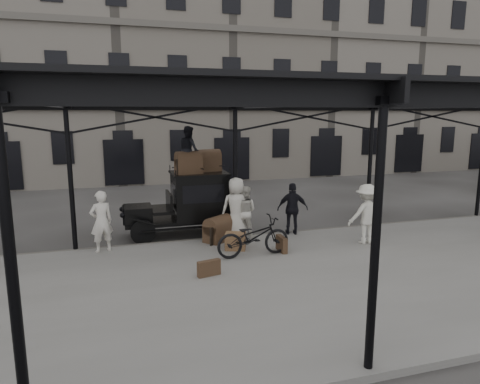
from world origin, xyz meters
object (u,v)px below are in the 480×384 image
object	(u,v)px
steamer_trunk_roof_near	(189,164)
steamer_trunk_platform	(218,230)
porter_left	(101,221)
taxi	(190,201)
bicycle	(253,237)
porter_official	(293,209)

from	to	relation	value
steamer_trunk_roof_near	steamer_trunk_platform	xyz separation A→B (m)	(0.70, -1.24, -2.00)
porter_left	taxi	bearing A→B (deg)	-170.65
steamer_trunk_platform	bicycle	bearing A→B (deg)	-108.03
taxi	bicycle	xyz separation A→B (m)	(1.23, -3.19, -0.49)
taxi	porter_left	size ratio (longest dim) A/B	2.00
porter_left	steamer_trunk_platform	distance (m)	3.57
porter_official	steamer_trunk_platform	world-z (taller)	porter_official
porter_left	bicycle	world-z (taller)	porter_left
porter_left	steamer_trunk_roof_near	size ratio (longest dim) A/B	2.15
porter_left	bicycle	size ratio (longest dim) A/B	0.85
porter_official	steamer_trunk_platform	size ratio (longest dim) A/B	1.88
porter_left	porter_official	bearing A→B (deg)	162.41
bicycle	steamer_trunk_roof_near	size ratio (longest dim) A/B	2.54
taxi	bicycle	size ratio (longest dim) A/B	1.69
taxi	porter_official	bearing A→B (deg)	-24.01
porter_official	bicycle	xyz separation A→B (m)	(-1.96, -1.77, -0.30)
porter_official	steamer_trunk_roof_near	xyz separation A→B (m)	(-3.28, 1.18, 1.47)
porter_official	bicycle	world-z (taller)	porter_official
bicycle	porter_left	bearing A→B (deg)	65.12
taxi	bicycle	world-z (taller)	taxi
taxi	steamer_trunk_roof_near	xyz separation A→B (m)	(-0.08, -0.25, 1.29)
porter_left	steamer_trunk_roof_near	distance (m)	3.42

